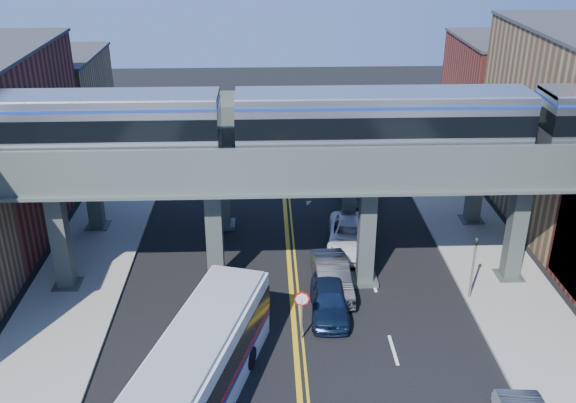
{
  "coord_description": "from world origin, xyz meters",
  "views": [
    {
      "loc": [
        -1.26,
        -21.85,
        18.6
      ],
      "look_at": [
        -0.14,
        8.25,
        4.78
      ],
      "focal_mm": 40.0,
      "sensor_mm": 36.0,
      "label": 1
    }
  ],
  "objects_px": {
    "car_lane_a": "(329,300)",
    "car_lane_d": "(354,181)",
    "stop_sign": "(302,308)",
    "transit_train": "(382,121)",
    "car_lane_c": "(350,235)",
    "transit_bus": "(190,386)",
    "car_lane_b": "(332,276)",
    "traffic_signal": "(474,262)"
  },
  "relations": [
    {
      "from": "traffic_signal",
      "to": "car_lane_b",
      "type": "height_order",
      "value": "traffic_signal"
    },
    {
      "from": "car_lane_d",
      "to": "car_lane_a",
      "type": "bearing_deg",
      "value": -105.43
    },
    {
      "from": "transit_train",
      "to": "car_lane_b",
      "type": "height_order",
      "value": "transit_train"
    },
    {
      "from": "traffic_signal",
      "to": "car_lane_a",
      "type": "distance_m",
      "value": 7.61
    },
    {
      "from": "transit_train",
      "to": "car_lane_c",
      "type": "height_order",
      "value": "transit_train"
    },
    {
      "from": "transit_train",
      "to": "stop_sign",
      "type": "bearing_deg",
      "value": -129.75
    },
    {
      "from": "car_lane_b",
      "to": "car_lane_d",
      "type": "distance_m",
      "value": 13.11
    },
    {
      "from": "transit_bus",
      "to": "transit_train",
      "type": "bearing_deg",
      "value": -24.67
    },
    {
      "from": "transit_train",
      "to": "car_lane_d",
      "type": "relative_size",
      "value": 7.62
    },
    {
      "from": "stop_sign",
      "to": "car_lane_d",
      "type": "distance_m",
      "value": 17.72
    },
    {
      "from": "car_lane_a",
      "to": "car_lane_c",
      "type": "xyz_separation_m",
      "value": [
        1.92,
        6.84,
        0.0
      ]
    },
    {
      "from": "transit_train",
      "to": "car_lane_d",
      "type": "xyz_separation_m",
      "value": [
        0.54,
        12.06,
        -8.31
      ]
    },
    {
      "from": "car_lane_b",
      "to": "traffic_signal",
      "type": "bearing_deg",
      "value": -12.8
    },
    {
      "from": "transit_bus",
      "to": "car_lane_a",
      "type": "bearing_deg",
      "value": -24.21
    },
    {
      "from": "transit_train",
      "to": "car_lane_b",
      "type": "distance_m",
      "value": 8.68
    },
    {
      "from": "car_lane_d",
      "to": "traffic_signal",
      "type": "bearing_deg",
      "value": -76.73
    },
    {
      "from": "transit_train",
      "to": "car_lane_c",
      "type": "xyz_separation_m",
      "value": [
        -0.74,
        3.93,
        -8.36
      ]
    },
    {
      "from": "transit_train",
      "to": "traffic_signal",
      "type": "relative_size",
      "value": 10.85
    },
    {
      "from": "transit_train",
      "to": "car_lane_d",
      "type": "distance_m",
      "value": 14.65
    },
    {
      "from": "transit_bus",
      "to": "stop_sign",
      "type": "bearing_deg",
      "value": -26.06
    },
    {
      "from": "transit_bus",
      "to": "car_lane_b",
      "type": "relative_size",
      "value": 2.61
    },
    {
      "from": "transit_bus",
      "to": "car_lane_b",
      "type": "distance_m",
      "value": 11.39
    },
    {
      "from": "car_lane_b",
      "to": "car_lane_d",
      "type": "relative_size",
      "value": 0.86
    },
    {
      "from": "transit_train",
      "to": "stop_sign",
      "type": "distance_m",
      "value": 9.85
    },
    {
      "from": "car_lane_a",
      "to": "car_lane_d",
      "type": "distance_m",
      "value": 15.31
    },
    {
      "from": "car_lane_a",
      "to": "stop_sign",
      "type": "bearing_deg",
      "value": -123.51
    },
    {
      "from": "transit_bus",
      "to": "car_lane_c",
      "type": "bearing_deg",
      "value": -13.45
    },
    {
      "from": "transit_train",
      "to": "car_lane_d",
      "type": "bearing_deg",
      "value": 87.43
    },
    {
      "from": "transit_train",
      "to": "car_lane_c",
      "type": "distance_m",
      "value": 9.27
    },
    {
      "from": "stop_sign",
      "to": "car_lane_c",
      "type": "bearing_deg",
      "value": 69.02
    },
    {
      "from": "car_lane_a",
      "to": "car_lane_b",
      "type": "relative_size",
      "value": 0.93
    },
    {
      "from": "transit_train",
      "to": "car_lane_d",
      "type": "height_order",
      "value": "transit_train"
    },
    {
      "from": "transit_bus",
      "to": "car_lane_d",
      "type": "xyz_separation_m",
      "value": [
        9.35,
        22.11,
        -0.84
      ]
    },
    {
      "from": "car_lane_a",
      "to": "traffic_signal",
      "type": "bearing_deg",
      "value": 9.37
    },
    {
      "from": "transit_train",
      "to": "car_lane_b",
      "type": "relative_size",
      "value": 8.91
    },
    {
      "from": "car_lane_b",
      "to": "car_lane_c",
      "type": "height_order",
      "value": "car_lane_b"
    },
    {
      "from": "transit_train",
      "to": "transit_bus",
      "type": "height_order",
      "value": "transit_train"
    },
    {
      "from": "car_lane_d",
      "to": "transit_bus",
      "type": "bearing_deg",
      "value": -116.28
    },
    {
      "from": "transit_train",
      "to": "stop_sign",
      "type": "height_order",
      "value": "transit_train"
    },
    {
      "from": "transit_train",
      "to": "car_lane_a",
      "type": "bearing_deg",
      "value": -132.32
    },
    {
      "from": "car_lane_a",
      "to": "car_lane_c",
      "type": "bearing_deg",
      "value": 76.59
    },
    {
      "from": "stop_sign",
      "to": "car_lane_c",
      "type": "distance_m",
      "value": 9.61
    }
  ]
}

